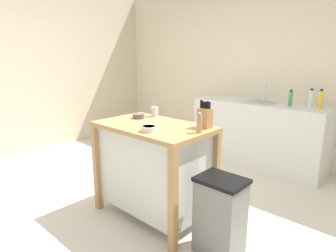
% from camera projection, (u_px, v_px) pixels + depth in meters
% --- Properties ---
extents(ground_plane, '(6.29, 6.29, 0.00)m').
position_uv_depth(ground_plane, '(141.00, 206.00, 2.99)').
color(ground_plane, beige).
rests_on(ground_plane, ground).
extents(wall_back, '(5.29, 0.10, 2.60)m').
position_uv_depth(wall_back, '(254.00, 70.00, 4.34)').
color(wall_back, beige).
rests_on(wall_back, ground).
extents(wall_left, '(0.10, 2.92, 2.60)m').
position_uv_depth(wall_left, '(73.00, 68.00, 5.03)').
color(wall_left, beige).
rests_on(wall_left, ground).
extents(kitchen_island, '(1.06, 0.64, 0.91)m').
position_uv_depth(kitchen_island, '(154.00, 166.00, 2.73)').
color(kitchen_island, '#AD7F4C').
rests_on(kitchen_island, ground).
extents(knife_block, '(0.11, 0.09, 0.24)m').
position_uv_depth(knife_block, '(205.00, 117.00, 2.50)').
color(knife_block, '#AD7F4C').
rests_on(knife_block, kitchen_island).
extents(bowl_stoneware_deep, '(0.12, 0.12, 0.04)m').
position_uv_depth(bowl_stoneware_deep, '(139.00, 116.00, 2.89)').
color(bowl_stoneware_deep, '#564C47').
rests_on(bowl_stoneware_deep, kitchen_island).
extents(bowl_ceramic_wide, '(0.13, 0.13, 0.04)m').
position_uv_depth(bowl_ceramic_wide, '(149.00, 129.00, 2.39)').
color(bowl_ceramic_wide, silver).
rests_on(bowl_ceramic_wide, kitchen_island).
extents(drinking_cup, '(0.07, 0.07, 0.10)m').
position_uv_depth(drinking_cup, '(155.00, 112.00, 2.96)').
color(drinking_cup, silver).
rests_on(drinking_cup, kitchen_island).
extents(pepper_grinder, '(0.04, 0.04, 0.17)m').
position_uv_depth(pepper_grinder, '(199.00, 123.00, 2.34)').
color(pepper_grinder, tan).
rests_on(pepper_grinder, kitchen_island).
extents(trash_bin, '(0.36, 0.28, 0.63)m').
position_uv_depth(trash_bin, '(220.00, 216.00, 2.23)').
color(trash_bin, slate).
rests_on(trash_bin, ground).
extents(sink_counter, '(1.82, 0.60, 0.89)m').
position_uv_depth(sink_counter, '(258.00, 133.00, 4.10)').
color(sink_counter, silver).
rests_on(sink_counter, ground).
extents(sink_faucet, '(0.02, 0.02, 0.22)m').
position_uv_depth(sink_faucet, '(265.00, 93.00, 4.07)').
color(sink_faucet, '#B7BCC1').
rests_on(sink_faucet, sink_counter).
extents(bottle_spray_cleaner, '(0.06, 0.06, 0.24)m').
position_uv_depth(bottle_spray_cleaner, '(320.00, 99.00, 3.50)').
color(bottle_spray_cleaner, yellow).
rests_on(bottle_spray_cleaner, sink_counter).
extents(bottle_dish_soap, '(0.06, 0.06, 0.23)m').
position_uv_depth(bottle_dish_soap, '(311.00, 98.00, 3.65)').
color(bottle_dish_soap, white).
rests_on(bottle_dish_soap, sink_counter).
extents(bottle_hand_soap, '(0.05, 0.05, 0.21)m').
position_uv_depth(bottle_hand_soap, '(291.00, 99.00, 3.66)').
color(bottle_hand_soap, green).
rests_on(bottle_hand_soap, sink_counter).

